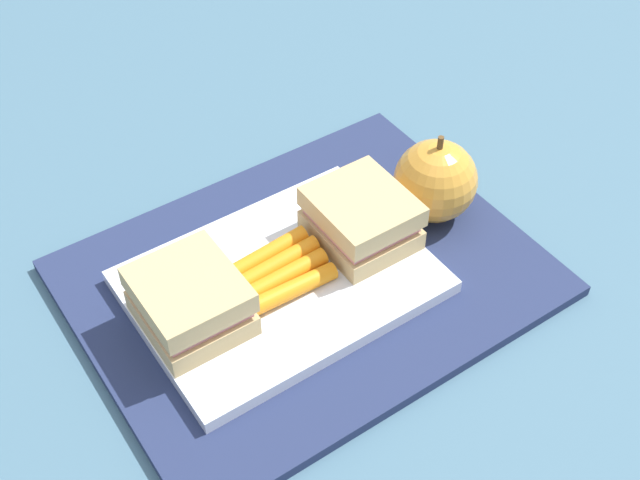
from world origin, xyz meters
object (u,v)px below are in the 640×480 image
(sandwich_half_left, at_px, (190,301))
(carrot_sticks_bundle, at_px, (280,271))
(apple, at_px, (437,183))
(food_tray, at_px, (281,282))
(sandwich_half_right, at_px, (361,218))

(sandwich_half_left, bearing_deg, carrot_sticks_bundle, 0.13)
(apple, bearing_deg, sandwich_half_left, 179.34)
(food_tray, height_order, apple, apple)
(sandwich_half_left, relative_size, sandwich_half_right, 1.00)
(carrot_sticks_bundle, xyz_separation_m, apple, (0.16, -0.00, 0.02))
(food_tray, bearing_deg, sandwich_half_left, 180.00)
(sandwich_half_left, bearing_deg, food_tray, 0.00)
(food_tray, xyz_separation_m, sandwich_half_right, (0.08, 0.00, 0.03))
(food_tray, bearing_deg, carrot_sticks_bundle, 164.04)
(sandwich_half_right, xyz_separation_m, apple, (0.08, -0.00, 0.00))
(sandwich_half_left, xyz_separation_m, sandwich_half_right, (0.16, 0.00, 0.00))
(sandwich_half_left, height_order, apple, apple)
(food_tray, xyz_separation_m, apple, (0.16, -0.00, 0.03))
(sandwich_half_left, bearing_deg, sandwich_half_right, 0.00)
(sandwich_half_left, bearing_deg, apple, -0.66)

